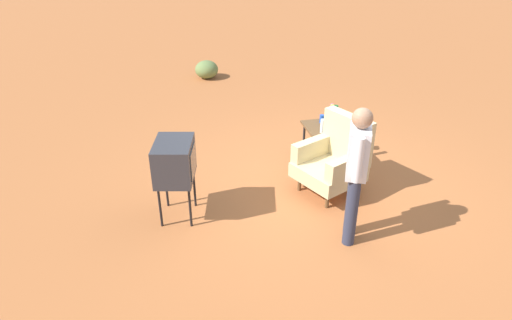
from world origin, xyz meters
The scene contains 11 objects.
ground_plane centered at (0.00, 0.00, 0.00)m, with size 60.00×60.00×0.00m, color #AD6033.
armchair centered at (0.12, 0.15, 0.50)m, with size 1.02×1.03×1.06m.
side_table centered at (-0.63, 0.26, 0.53)m, with size 0.56×0.56×0.62m.
tv_on_stand centered at (0.28, -1.96, 0.78)m, with size 0.68×0.56×1.03m.
person_standing centered at (1.16, -0.04, 0.94)m, with size 0.53×0.35×1.64m.
bottle_wine_green centered at (-0.61, 0.41, 0.78)m, with size 0.07×0.07×0.32m, color #1E5623.
bottle_short_clear centered at (-0.44, 0.16, 0.72)m, with size 0.06×0.06×0.20m, color silver.
soda_can_blue centered at (-0.77, 0.27, 0.68)m, with size 0.07×0.07×0.12m, color blue.
soda_can_red centered at (-0.43, 0.34, 0.68)m, with size 0.07×0.07×0.12m, color red.
flower_vase centered at (-0.80, 0.44, 0.77)m, with size 0.15×0.10×0.27m.
shrub_mid centered at (-5.10, -0.94, 0.20)m, with size 0.53×0.53×0.41m, color olive.
Camera 1 is at (5.11, -2.04, 3.37)m, focal length 31.88 mm.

